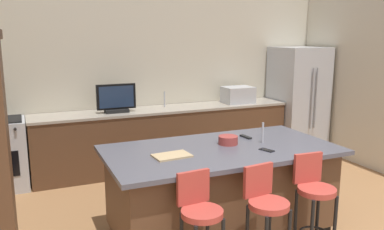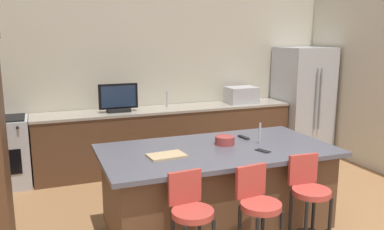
{
  "view_description": "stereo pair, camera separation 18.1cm",
  "coord_description": "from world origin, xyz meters",
  "px_view_note": "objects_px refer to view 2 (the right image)",
  "views": [
    {
      "loc": [
        -2.03,
        -1.73,
        2.03
      ],
      "look_at": [
        -0.06,
        2.88,
        1.02
      ],
      "focal_mm": 37.49,
      "sensor_mm": 36.0,
      "label": 1
    },
    {
      "loc": [
        -1.87,
        -1.8,
        2.03
      ],
      "look_at": [
        -0.06,
        2.88,
        1.02
      ],
      "focal_mm": 37.49,
      "sensor_mm": 36.0,
      "label": 2
    }
  ],
  "objects_px": {
    "refrigerator": "(302,101)",
    "bar_stool_center": "(258,213)",
    "cutting_board": "(166,155)",
    "tv_monitor": "(118,99)",
    "microwave": "(241,95)",
    "bar_stool_left": "(191,220)",
    "fruit_bowl": "(225,140)",
    "tv_remote": "(244,137)",
    "range_oven": "(2,153)",
    "kitchen_island": "(217,190)",
    "cell_phone": "(263,151)",
    "bar_stool_right": "(309,199)"
  },
  "relations": [
    {
      "from": "refrigerator",
      "to": "bar_stool_center",
      "type": "bearing_deg",
      "value": -131.21
    },
    {
      "from": "cutting_board",
      "to": "bar_stool_center",
      "type": "bearing_deg",
      "value": -53.6
    },
    {
      "from": "tv_monitor",
      "to": "refrigerator",
      "type": "bearing_deg",
      "value": -0.67
    },
    {
      "from": "microwave",
      "to": "bar_stool_center",
      "type": "bearing_deg",
      "value": -115.43
    },
    {
      "from": "bar_stool_left",
      "to": "fruit_bowl",
      "type": "height_order",
      "value": "fruit_bowl"
    },
    {
      "from": "bar_stool_left",
      "to": "tv_remote",
      "type": "height_order",
      "value": "bar_stool_left"
    },
    {
      "from": "range_oven",
      "to": "tv_monitor",
      "type": "bearing_deg",
      "value": -1.84
    },
    {
      "from": "fruit_bowl",
      "to": "bar_stool_center",
      "type": "bearing_deg",
      "value": -98.2
    },
    {
      "from": "bar_stool_center",
      "to": "refrigerator",
      "type": "bearing_deg",
      "value": 42.26
    },
    {
      "from": "kitchen_island",
      "to": "tv_monitor",
      "type": "height_order",
      "value": "tv_monitor"
    },
    {
      "from": "cell_phone",
      "to": "fruit_bowl",
      "type": "bearing_deg",
      "value": 104.36
    },
    {
      "from": "microwave",
      "to": "cutting_board",
      "type": "xyz_separation_m",
      "value": [
        -2.0,
        -2.27,
        -0.14
      ]
    },
    {
      "from": "bar_stool_center",
      "to": "cutting_board",
      "type": "bearing_deg",
      "value": 119.87
    },
    {
      "from": "refrigerator",
      "to": "tv_remote",
      "type": "distance_m",
      "value": 2.82
    },
    {
      "from": "range_oven",
      "to": "tv_remote",
      "type": "bearing_deg",
      "value": -36.78
    },
    {
      "from": "fruit_bowl",
      "to": "cell_phone",
      "type": "xyz_separation_m",
      "value": [
        0.24,
        -0.36,
        -0.04
      ]
    },
    {
      "from": "refrigerator",
      "to": "tv_monitor",
      "type": "height_order",
      "value": "refrigerator"
    },
    {
      "from": "range_oven",
      "to": "fruit_bowl",
      "type": "bearing_deg",
      "value": -42.49
    },
    {
      "from": "refrigerator",
      "to": "range_oven",
      "type": "relative_size",
      "value": 1.92
    },
    {
      "from": "kitchen_island",
      "to": "microwave",
      "type": "bearing_deg",
      "value": 56.8
    },
    {
      "from": "kitchen_island",
      "to": "range_oven",
      "type": "bearing_deg",
      "value": 134.52
    },
    {
      "from": "microwave",
      "to": "bar_stool_right",
      "type": "distance_m",
      "value": 3.12
    },
    {
      "from": "bar_stool_center",
      "to": "cell_phone",
      "type": "height_order",
      "value": "bar_stool_center"
    },
    {
      "from": "kitchen_island",
      "to": "bar_stool_center",
      "type": "relative_size",
      "value": 2.45
    },
    {
      "from": "fruit_bowl",
      "to": "cutting_board",
      "type": "distance_m",
      "value": 0.71
    },
    {
      "from": "fruit_bowl",
      "to": "tv_remote",
      "type": "distance_m",
      "value": 0.35
    },
    {
      "from": "bar_stool_left",
      "to": "cell_phone",
      "type": "distance_m",
      "value": 1.11
    },
    {
      "from": "microwave",
      "to": "bar_stool_right",
      "type": "relative_size",
      "value": 0.5
    },
    {
      "from": "bar_stool_center",
      "to": "cutting_board",
      "type": "relative_size",
      "value": 2.77
    },
    {
      "from": "bar_stool_right",
      "to": "cell_phone",
      "type": "distance_m",
      "value": 0.63
    },
    {
      "from": "kitchen_island",
      "to": "bar_stool_center",
      "type": "bearing_deg",
      "value": -90.27
    },
    {
      "from": "bar_stool_center",
      "to": "tv_remote",
      "type": "height_order",
      "value": "bar_stool_center"
    },
    {
      "from": "microwave",
      "to": "cutting_board",
      "type": "distance_m",
      "value": 3.03
    },
    {
      "from": "microwave",
      "to": "cell_phone",
      "type": "height_order",
      "value": "microwave"
    },
    {
      "from": "bar_stool_right",
      "to": "cutting_board",
      "type": "relative_size",
      "value": 2.8
    },
    {
      "from": "bar_stool_center",
      "to": "bar_stool_right",
      "type": "xyz_separation_m",
      "value": [
        0.56,
        0.07,
        0.01
      ]
    },
    {
      "from": "microwave",
      "to": "tv_monitor",
      "type": "height_order",
      "value": "tv_monitor"
    },
    {
      "from": "tv_monitor",
      "to": "tv_remote",
      "type": "relative_size",
      "value": 3.29
    },
    {
      "from": "bar_stool_center",
      "to": "bar_stool_right",
      "type": "distance_m",
      "value": 0.57
    },
    {
      "from": "tv_remote",
      "to": "cutting_board",
      "type": "xyz_separation_m",
      "value": [
        -1.0,
        -0.33,
        -0.0
      ]
    },
    {
      "from": "fruit_bowl",
      "to": "cell_phone",
      "type": "distance_m",
      "value": 0.43
    },
    {
      "from": "tv_monitor",
      "to": "tv_remote",
      "type": "height_order",
      "value": "tv_monitor"
    },
    {
      "from": "bar_stool_left",
      "to": "bar_stool_center",
      "type": "xyz_separation_m",
      "value": [
        0.56,
        -0.09,
        0.01
      ]
    },
    {
      "from": "fruit_bowl",
      "to": "kitchen_island",
      "type": "bearing_deg",
      "value": -143.07
    },
    {
      "from": "kitchen_island",
      "to": "refrigerator",
      "type": "distance_m",
      "value": 3.35
    },
    {
      "from": "bar_stool_left",
      "to": "bar_stool_center",
      "type": "relative_size",
      "value": 0.99
    },
    {
      "from": "microwave",
      "to": "fruit_bowl",
      "type": "height_order",
      "value": "microwave"
    },
    {
      "from": "kitchen_island",
      "to": "bar_stool_right",
      "type": "height_order",
      "value": "bar_stool_right"
    },
    {
      "from": "kitchen_island",
      "to": "bar_stool_right",
      "type": "xyz_separation_m",
      "value": [
        0.56,
        -0.76,
        0.11
      ]
    },
    {
      "from": "range_oven",
      "to": "cell_phone",
      "type": "distance_m",
      "value": 3.55
    }
  ]
}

